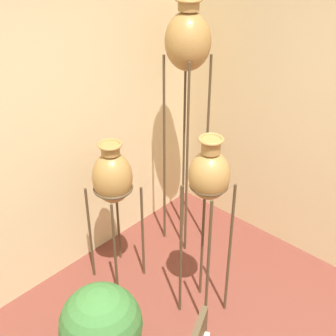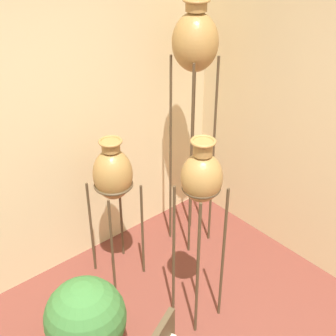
% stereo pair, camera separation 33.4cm
% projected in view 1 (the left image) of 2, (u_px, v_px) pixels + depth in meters
% --- Properties ---
extents(vase_stand_tall, '(0.33, 0.33, 2.07)m').
position_uv_depth(vase_stand_tall, '(188.00, 46.00, 3.34)').
color(vase_stand_tall, '#473823').
rests_on(vase_stand_tall, ground_plane).
extents(vase_stand_medium, '(0.26, 0.26, 1.44)m').
position_uv_depth(vase_stand_medium, '(209.00, 179.00, 2.91)').
color(vase_stand_medium, '#473823').
rests_on(vase_stand_medium, ground_plane).
extents(vase_stand_short, '(0.31, 0.31, 1.21)m').
position_uv_depth(vase_stand_short, '(112.00, 179.00, 3.34)').
color(vase_stand_short, '#473823').
rests_on(vase_stand_short, ground_plane).
extents(potted_plant, '(0.52, 0.52, 0.67)m').
position_uv_depth(potted_plant, '(102.00, 330.00, 2.88)').
color(potted_plant, olive).
rests_on(potted_plant, ground_plane).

